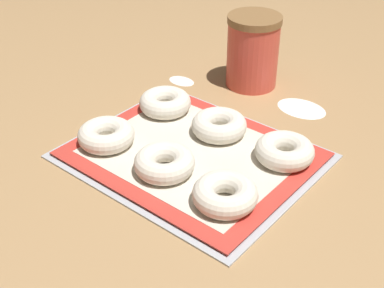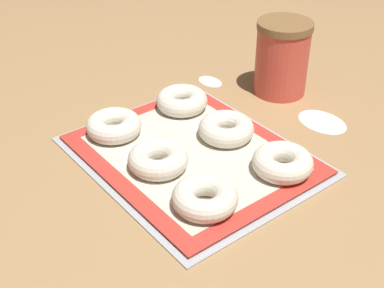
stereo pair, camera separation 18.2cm
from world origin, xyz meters
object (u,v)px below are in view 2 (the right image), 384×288
Objects in this scene: bagel_back_left at (182,101)px; bagel_back_center at (226,129)px; bagel_back_right at (282,162)px; flour_canister at (282,58)px; bagel_front_center at (158,159)px; bagel_front_left at (114,126)px; baking_tray at (192,156)px; bagel_front_right at (205,197)px.

bagel_back_left is 1.00× the size of bagel_back_center.
bagel_back_right is 0.34m from flour_canister.
bagel_back_left is (-0.15, 0.17, 0.00)m from bagel_front_center.
baking_tray is at bearing 28.84° from bagel_front_left.
bagel_back_left is 0.15m from bagel_back_center.
bagel_front_left is 1.00× the size of bagel_back_center.
bagel_front_right is (0.29, 0.00, 0.00)m from bagel_front_left.
flour_canister is (-0.24, 0.24, 0.05)m from bagel_back_right.
bagel_back_right is at bearing 31.80° from baking_tray.
bagel_front_right is 0.33m from bagel_back_left.
baking_tray is 4.03× the size of bagel_back_right.
bagel_front_right is at bearing -93.15° from bagel_back_right.
flour_canister is at bearing 118.83° from bagel_front_right.
bagel_front_center is at bearing -89.39° from bagel_back_center.
flour_canister is (0.06, 0.24, 0.05)m from bagel_back_left.
bagel_back_right is at bearing 49.22° from bagel_front_center.
bagel_back_left is (0.00, 0.17, 0.00)m from bagel_front_left.
bagel_front_right is 0.65× the size of flour_canister.
bagel_back_center is at bearing 48.83° from bagel_front_left.
bagel_back_left is at bearing -179.21° from bagel_back_right.
bagel_front_center is 0.65× the size of flour_canister.
bagel_back_left is 1.00× the size of bagel_back_right.
bagel_back_left and bagel_back_right have the same top height.
bagel_front_left is at bearing -149.66° from bagel_back_right.
flour_canister is at bearing 75.90° from bagel_back_left.
bagel_front_center is 0.17m from bagel_back_center.
bagel_front_left and bagel_front_right have the same top height.
bagel_front_left is 1.00× the size of bagel_front_center.
bagel_back_right is at bearing -45.13° from flour_canister.
bagel_front_center and bagel_front_right have the same top height.
bagel_front_left reaches higher than baking_tray.
bagel_front_left and bagel_back_right have the same top height.
baking_tray is at bearing 90.43° from bagel_front_center.
bagel_back_center is 0.65× the size of flour_canister.
bagel_front_left is 0.23m from bagel_back_center.
bagel_front_right is 0.17m from bagel_back_right.
baking_tray is 4.03× the size of bagel_front_left.
baking_tray is 0.17m from bagel_front_left.
bagel_front_right is at bearing -1.04° from bagel_front_center.
flour_canister is at bearing 109.61° from bagel_back_center.
bagel_front_right is at bearing 0.10° from bagel_front_left.
bagel_front_right and bagel_back_left have the same top height.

